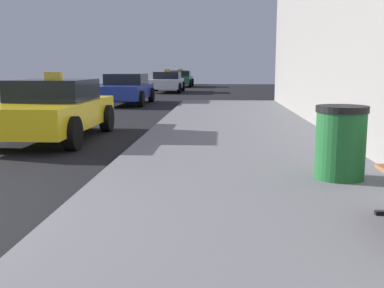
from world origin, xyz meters
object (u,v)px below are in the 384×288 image
trash_bin (341,142)px  car_green (180,79)px  car_yellow (52,109)px  car_silver (180,77)px  car_white (167,82)px  car_blue (126,89)px

trash_bin → car_green: car_green is taller
car_yellow → car_silver: size_ratio=0.93×
car_white → car_green: bearing=-90.6°
car_yellow → car_blue: 9.64m
car_blue → car_silver: same height
car_white → car_green: (0.09, 8.47, -0.00)m
car_green → car_yellow: bearing=89.4°
car_yellow → car_white: same height
car_blue → car_silver: size_ratio=0.99×
car_yellow → car_silver: (-0.38, 35.28, 0.00)m
trash_bin → car_silver: car_silver is taller
car_white → trash_bin: bearing=101.9°
car_yellow → car_green: bearing=-90.6°
car_blue → car_green: 18.17m
car_blue → car_green: size_ratio=1.01×
car_yellow → car_green: size_ratio=0.95×
car_yellow → trash_bin: bearing=142.7°
trash_bin → car_yellow: (-5.08, 3.87, 0.04)m
trash_bin → car_silver: (-5.45, 39.15, 0.04)m
trash_bin → car_blue: (-5.48, 13.50, 0.04)m
trash_bin → car_silver: bearing=97.9°
car_blue → car_green: car_green is taller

